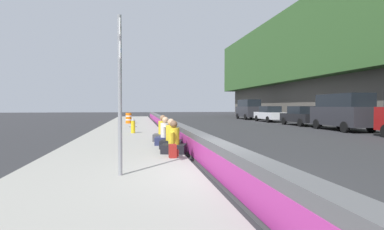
{
  "coord_description": "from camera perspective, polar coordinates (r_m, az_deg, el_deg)",
  "views": [
    {
      "loc": [
        -6.77,
        1.91,
        1.7
      ],
      "look_at": [
        6.83,
        -0.53,
        1.3
      ],
      "focal_mm": 28.17,
      "sensor_mm": 36.0,
      "label": 1
    }
  ],
  "objects": [
    {
      "name": "parked_car_third",
      "position": [
        23.47,
        26.62,
        0.65
      ],
      "size": [
        5.17,
        2.25,
        2.56
      ],
      "color": "#28282D",
      "rests_on": "ground_plane"
    },
    {
      "name": "parked_car_far",
      "position": [
        39.85,
        10.66,
        1.15
      ],
      "size": [
        5.15,
        2.2,
        2.56
      ],
      "color": "#28282D",
      "rests_on": "ground_plane"
    },
    {
      "name": "route_sign_post",
      "position": [
        6.98,
        -13.48,
        5.81
      ],
      "size": [
        0.44,
        0.09,
        3.6
      ],
      "color": "gray",
      "rests_on": "sidewalk_strip"
    },
    {
      "name": "seated_person_foreground",
      "position": [
        10.08,
        -3.46,
        -5.29
      ],
      "size": [
        0.86,
        0.94,
        1.09
      ],
      "color": "black",
      "rests_on": "sidewalk_strip"
    },
    {
      "name": "fire_hydrant",
      "position": [
        17.86,
        -11.1,
        -1.93
      ],
      "size": [
        0.26,
        0.46,
        0.88
      ],
      "color": "gold",
      "rests_on": "sidewalk_strip"
    },
    {
      "name": "seated_person_far",
      "position": [
        13.56,
        -5.53,
        -3.4
      ],
      "size": [
        0.86,
        0.96,
        1.17
      ],
      "color": "#424247",
      "rests_on": "sidewalk_strip"
    },
    {
      "name": "jersey_barrier",
      "position": [
        7.15,
        5.55,
        -8.63
      ],
      "size": [
        76.0,
        0.45,
        0.85
      ],
      "color": "#545456",
      "rests_on": "ground_plane"
    },
    {
      "name": "parked_car_fourth",
      "position": [
        28.21,
        19.96,
        -0.13
      ],
      "size": [
        4.51,
        1.97,
        1.71
      ],
      "color": "black",
      "rests_on": "ground_plane"
    },
    {
      "name": "seated_person_middle",
      "position": [
        11.2,
        -4.01,
        -4.57
      ],
      "size": [
        0.82,
        0.91,
        1.1
      ],
      "color": "black",
      "rests_on": "sidewalk_strip"
    },
    {
      "name": "seated_person_rear",
      "position": [
        12.27,
        -5.06,
        -3.98
      ],
      "size": [
        0.82,
        0.92,
        1.14
      ],
      "color": "#23284C",
      "rests_on": "sidewalk_strip"
    },
    {
      "name": "backpack",
      "position": [
        9.24,
        -3.61,
        -6.84
      ],
      "size": [
        0.32,
        0.28,
        0.4
      ],
      "color": "maroon",
      "rests_on": "sidewalk_strip"
    },
    {
      "name": "sidewalk_strip",
      "position": [
        7.01,
        -16.27,
        -11.87
      ],
      "size": [
        80.0,
        4.4,
        0.14
      ],
      "primitive_type": "cube",
      "color": "gray",
      "rests_on": "ground_plane"
    },
    {
      "name": "construction_barrel",
      "position": [
        27.92,
        -11.92,
        -0.58
      ],
      "size": [
        0.54,
        0.54,
        0.95
      ],
      "color": "orange",
      "rests_on": "sidewalk_strip"
    },
    {
      "name": "ground_plane",
      "position": [
        7.24,
        5.57,
        -11.93
      ],
      "size": [
        160.0,
        160.0,
        0.0
      ],
      "primitive_type": "plane",
      "color": "#2B2B2D",
      "rests_on": "ground"
    },
    {
      "name": "parked_car_midline",
      "position": [
        33.86,
        14.49,
        0.2
      ],
      "size": [
        4.53,
        2.01,
        1.71
      ],
      "color": "silver",
      "rests_on": "ground_plane"
    }
  ]
}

